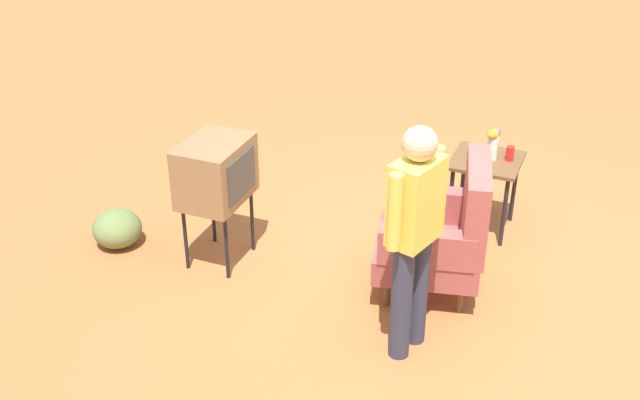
% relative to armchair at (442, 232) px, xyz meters
% --- Properties ---
extents(ground_plane, '(60.00, 60.00, 0.00)m').
position_rel_armchair_xyz_m(ground_plane, '(-0.04, 0.04, -0.50)').
color(ground_plane, '#AD6033').
extents(armchair, '(0.92, 0.93, 1.06)m').
position_rel_armchair_xyz_m(armchair, '(0.00, 0.00, 0.00)').
color(armchair, brown).
rests_on(armchair, ground).
extents(side_table, '(0.56, 0.56, 0.66)m').
position_rel_armchair_xyz_m(side_table, '(-1.02, 0.10, 0.06)').
color(side_table, black).
rests_on(side_table, ground).
extents(tv_on_stand, '(0.60, 0.46, 1.03)m').
position_rel_armchair_xyz_m(tv_on_stand, '(0.27, -1.73, 0.28)').
color(tv_on_stand, black).
rests_on(tv_on_stand, ground).
extents(person_standing, '(0.55, 0.31, 1.64)m').
position_rel_armchair_xyz_m(person_standing, '(0.75, -0.02, 0.44)').
color(person_standing, '#2D3347').
rests_on(person_standing, ground).
extents(soda_can_red, '(0.07, 0.07, 0.12)m').
position_rel_armchair_xyz_m(soda_can_red, '(-1.07, 0.27, 0.22)').
color(soda_can_red, red).
rests_on(soda_can_red, side_table).
extents(soda_can_blue, '(0.07, 0.07, 0.12)m').
position_rel_armchair_xyz_m(soda_can_blue, '(-0.93, 0.01, 0.22)').
color(soda_can_blue, blue).
rests_on(soda_can_blue, side_table).
extents(bottle_short_clear, '(0.06, 0.06, 0.20)m').
position_rel_armchair_xyz_m(bottle_short_clear, '(-0.79, 0.14, 0.26)').
color(bottle_short_clear, silver).
rests_on(bottle_short_clear, side_table).
extents(flower_vase, '(0.15, 0.10, 0.27)m').
position_rel_armchair_xyz_m(flower_vase, '(-1.04, 0.13, 0.31)').
color(flower_vase, silver).
rests_on(flower_vase, side_table).
extents(shrub_far, '(0.40, 0.40, 0.31)m').
position_rel_armchair_xyz_m(shrub_far, '(0.41, -2.62, -0.34)').
color(shrub_far, olive).
rests_on(shrub_far, ground).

